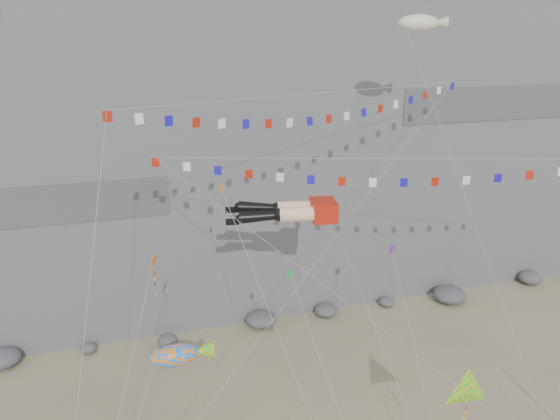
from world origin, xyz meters
name	(u,v)px	position (x,y,z in m)	size (l,w,h in m)	color
cliff	(217,22)	(0.00, 32.00, 25.00)	(80.00, 28.00, 50.00)	slate
talus_boulders	(261,319)	(0.00, 17.00, 0.60)	(60.00, 3.00, 1.20)	#58585C
legs_kite	(293,211)	(-0.26, 7.87, 13.17)	(7.79, 17.81, 20.52)	#B51C0B
flag_banner_upper	(320,94)	(1.78, 8.95, 20.33)	(29.61, 17.47, 29.22)	#B51C0B
flag_banner_lower	(390,159)	(4.95, 5.32, 16.74)	(26.75, 12.08, 19.71)	#B51C0B
harlequin_kite	(153,264)	(-9.33, 4.35, 12.22)	(5.93, 10.25, 16.25)	#FB1B34
fish_windsock	(175,356)	(-8.67, 2.64, 7.51)	(7.42, 7.41, 11.41)	orange
delta_kite	(468,392)	(5.25, -3.58, 6.51)	(6.04, 5.12, 9.22)	#E1B60B
blimp_windsock	(419,24)	(8.76, 9.51, 24.48)	(7.10, 11.54, 27.11)	beige
small_kite_a	(225,197)	(-5.01, 6.05, 15.07)	(4.55, 12.70, 20.08)	orange
small_kite_b	(393,252)	(6.10, 6.24, 10.24)	(3.26, 13.53, 16.70)	purple
small_kite_c	(292,280)	(-2.22, 2.23, 11.22)	(2.86, 9.01, 14.39)	green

